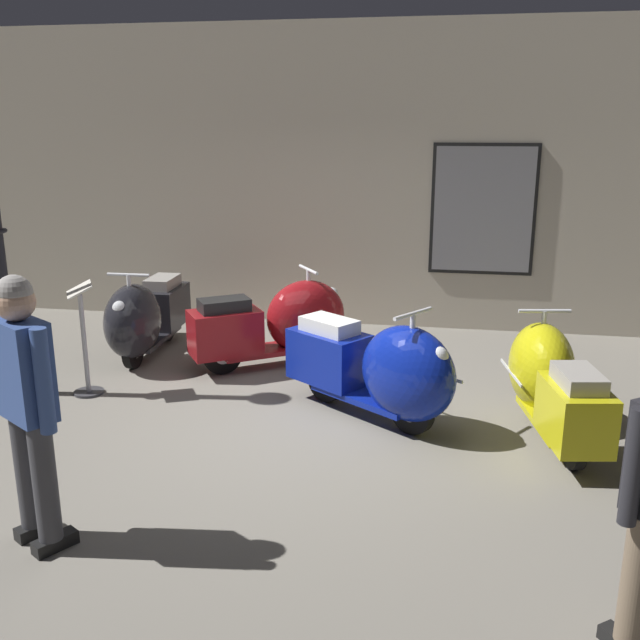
# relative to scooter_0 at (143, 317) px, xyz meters

# --- Properties ---
(ground_plane) EXTENTS (60.00, 60.00, 0.00)m
(ground_plane) POSITION_rel_scooter_0_xyz_m (1.87, -1.48, -0.46)
(ground_plane) COLOR slate
(showroom_back_wall) EXTENTS (18.00, 0.63, 3.62)m
(showroom_back_wall) POSITION_rel_scooter_0_xyz_m (2.06, 1.84, 1.35)
(showroom_back_wall) COLOR #BCB29E
(showroom_back_wall) RESTS_ON ground
(scooter_0) EXTENTS (0.55, 1.66, 1.01)m
(scooter_0) POSITION_rel_scooter_0_xyz_m (0.00, 0.00, 0.00)
(scooter_0) COLOR black
(scooter_0) RESTS_ON ground
(scooter_1) EXTENTS (1.65, 1.32, 1.02)m
(scooter_1) POSITION_rel_scooter_0_xyz_m (1.52, 0.05, 0.01)
(scooter_1) COLOR black
(scooter_1) RESTS_ON ground
(scooter_2) EXTENTS (1.66, 1.37, 1.04)m
(scooter_2) POSITION_rel_scooter_0_xyz_m (2.68, -1.24, 0.01)
(scooter_2) COLOR black
(scooter_2) RESTS_ON ground
(scooter_3) EXTENTS (0.73, 1.66, 0.98)m
(scooter_3) POSITION_rel_scooter_0_xyz_m (4.05, -1.21, -0.01)
(scooter_3) COLOR black
(scooter_3) RESTS_ON ground
(visitor_0) EXTENTS (0.49, 0.40, 1.68)m
(visitor_0) POSITION_rel_scooter_0_xyz_m (0.82, -3.43, 0.51)
(visitor_0) COLOR black
(visitor_0) RESTS_ON ground
(info_stanchion) EXTENTS (0.36, 0.39, 1.07)m
(info_stanchion) POSITION_rel_scooter_0_xyz_m (-0.11, -1.08, -0.01)
(info_stanchion) COLOR #333338
(info_stanchion) RESTS_ON ground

